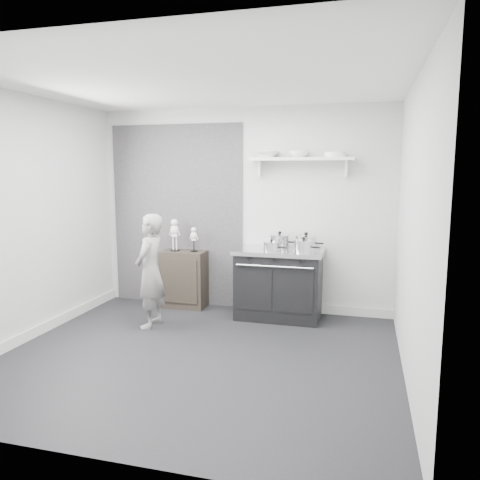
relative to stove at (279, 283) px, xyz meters
name	(u,v)px	position (x,y,z in m)	size (l,w,h in m)	color
ground	(198,356)	(-0.57, -1.48, -0.45)	(4.00, 4.00, 0.00)	black
room_shell	(193,194)	(-0.66, -1.33, 1.19)	(4.02, 3.62, 2.71)	#BCBDBA
wall_shelf	(302,160)	(0.23, 0.20, 1.56)	(1.30, 0.26, 0.24)	white
stove	(279,283)	(0.00, 0.00, 0.00)	(1.11, 0.69, 0.89)	black
side_cabinet	(184,279)	(-1.35, 0.13, -0.06)	(0.60, 0.35, 0.78)	black
child	(150,271)	(-1.43, -0.75, 0.24)	(0.50, 0.33, 1.37)	gray
pot_back_left	(280,241)	(-0.02, 0.12, 0.53)	(0.34, 0.26, 0.21)	silver
pot_back_right	(306,242)	(0.32, 0.11, 0.53)	(0.36, 0.27, 0.21)	silver
pot_front_right	(303,246)	(0.32, -0.17, 0.52)	(0.31, 0.22, 0.19)	silver
pot_front_center	(272,246)	(-0.07, -0.18, 0.50)	(0.29, 0.20, 0.15)	silver
skeleton_full	(175,232)	(-1.48, 0.13, 0.59)	(0.14, 0.09, 0.51)	silver
skeleton_torso	(194,238)	(-1.20, 0.13, 0.53)	(0.11, 0.07, 0.39)	silver
bowl_large	(266,154)	(-0.23, 0.19, 1.63)	(0.33, 0.33, 0.08)	white
bowl_small	(299,154)	(0.20, 0.19, 1.63)	(0.25, 0.25, 0.08)	white
plate_stack	(335,155)	(0.64, 0.19, 1.62)	(0.26, 0.26, 0.06)	white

